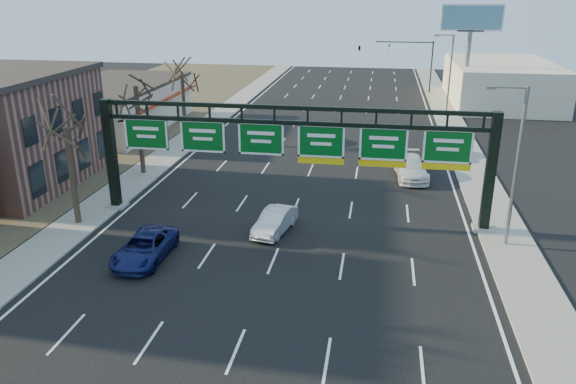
% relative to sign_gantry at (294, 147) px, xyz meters
% --- Properties ---
extents(ground, '(160.00, 160.00, 0.00)m').
position_rel_sign_gantry_xyz_m(ground, '(-0.16, -8.00, -4.63)').
color(ground, black).
rests_on(ground, ground).
extents(sidewalk_left, '(3.00, 120.00, 0.12)m').
position_rel_sign_gantry_xyz_m(sidewalk_left, '(-12.96, 12.00, -4.57)').
color(sidewalk_left, gray).
rests_on(sidewalk_left, ground).
extents(sidewalk_right, '(3.00, 120.00, 0.12)m').
position_rel_sign_gantry_xyz_m(sidewalk_right, '(12.64, 12.00, -4.57)').
color(sidewalk_right, gray).
rests_on(sidewalk_right, ground).
extents(dirt_strip_left, '(21.00, 120.00, 0.06)m').
position_rel_sign_gantry_xyz_m(dirt_strip_left, '(-25.16, 12.00, -4.60)').
color(dirt_strip_left, '#473D2B').
rests_on(dirt_strip_left, ground).
extents(lane_markings, '(21.60, 120.00, 0.01)m').
position_rel_sign_gantry_xyz_m(lane_markings, '(-0.16, 12.00, -4.62)').
color(lane_markings, white).
rests_on(lane_markings, ground).
extents(sign_gantry, '(24.60, 1.20, 7.20)m').
position_rel_sign_gantry_xyz_m(sign_gantry, '(0.00, 0.00, 0.00)').
color(sign_gantry, black).
rests_on(sign_gantry, ground).
extents(brick_block, '(10.40, 12.40, 8.30)m').
position_rel_sign_gantry_xyz_m(brick_block, '(-21.66, 3.00, -0.47)').
color(brick_block, brown).
rests_on(brick_block, ground).
extents(cream_strip, '(10.90, 18.40, 4.70)m').
position_rel_sign_gantry_xyz_m(cream_strip, '(-21.64, 21.00, -2.27)').
color(cream_strip, beige).
rests_on(cream_strip, ground).
extents(building_right_distant, '(12.00, 20.00, 5.00)m').
position_rel_sign_gantry_xyz_m(building_right_distant, '(19.84, 42.00, -2.13)').
color(building_right_distant, beige).
rests_on(building_right_distant, ground).
extents(tree_gantry, '(3.60, 3.60, 8.48)m').
position_rel_sign_gantry_xyz_m(tree_gantry, '(-12.96, -3.00, 2.48)').
color(tree_gantry, '#31281B').
rests_on(tree_gantry, sidewalk_left).
extents(tree_mid, '(3.60, 3.60, 9.24)m').
position_rel_sign_gantry_xyz_m(tree_mid, '(-12.96, 7.00, 3.23)').
color(tree_mid, '#31281B').
rests_on(tree_mid, sidewalk_left).
extents(tree_far, '(3.60, 3.60, 8.86)m').
position_rel_sign_gantry_xyz_m(tree_far, '(-12.96, 17.00, 2.86)').
color(tree_far, '#31281B').
rests_on(tree_far, sidewalk_left).
extents(streetlight_near, '(2.15, 0.22, 9.00)m').
position_rel_sign_gantry_xyz_m(streetlight_near, '(12.31, -2.00, 0.45)').
color(streetlight_near, slate).
rests_on(streetlight_near, sidewalk_right).
extents(streetlight_far, '(2.15, 0.22, 9.00)m').
position_rel_sign_gantry_xyz_m(streetlight_far, '(12.31, 32.00, 0.45)').
color(streetlight_far, slate).
rests_on(streetlight_far, sidewalk_right).
extents(billboard_right, '(7.00, 0.50, 12.00)m').
position_rel_sign_gantry_xyz_m(billboard_right, '(14.84, 36.98, 4.43)').
color(billboard_right, slate).
rests_on(billboard_right, ground).
extents(traffic_signal_mast, '(10.16, 0.54, 7.00)m').
position_rel_sign_gantry_xyz_m(traffic_signal_mast, '(5.53, 47.00, 0.87)').
color(traffic_signal_mast, black).
rests_on(traffic_signal_mast, ground).
extents(car_blue_suv, '(2.34, 5.01, 1.39)m').
position_rel_sign_gantry_xyz_m(car_blue_suv, '(-6.94, -6.92, -3.94)').
color(car_blue_suv, '#131A54').
rests_on(car_blue_suv, ground).
extents(car_silver_sedan, '(2.26, 4.36, 1.37)m').
position_rel_sign_gantry_xyz_m(car_silver_sedan, '(-0.76, -2.26, -3.95)').
color(car_silver_sedan, silver).
rests_on(car_silver_sedan, ground).
extents(car_white_wagon, '(2.72, 5.72, 1.61)m').
position_rel_sign_gantry_xyz_m(car_white_wagon, '(7.62, 9.44, -3.82)').
color(car_white_wagon, white).
rests_on(car_white_wagon, ground).
extents(car_grey_far, '(2.74, 5.00, 1.61)m').
position_rel_sign_gantry_xyz_m(car_grey_far, '(10.34, 15.75, -3.82)').
color(car_grey_far, '#464A4C').
rests_on(car_grey_far, ground).
extents(car_silver_distant, '(1.56, 4.10, 1.33)m').
position_rel_sign_gantry_xyz_m(car_silver_distant, '(-1.13, 18.44, -3.96)').
color(car_silver_distant, '#B7B7BC').
rests_on(car_silver_distant, ground).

